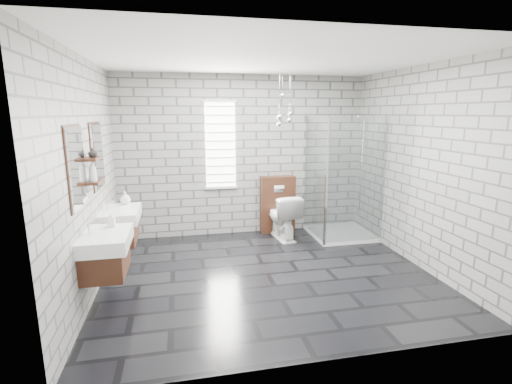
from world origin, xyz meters
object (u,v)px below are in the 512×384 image
object	(u,v)px
cistern_panel	(277,204)
shower_enclosure	(339,209)
vanity_left	(102,242)
vanity_right	(117,216)
toilet	(283,216)

from	to	relation	value
cistern_panel	shower_enclosure	xyz separation A→B (m)	(0.92, -0.52, 0.00)
vanity_left	cistern_panel	distance (m)	3.32
vanity_right	cistern_panel	bearing A→B (deg)	25.60
cistern_panel	toilet	size ratio (longest dim) A/B	1.32
toilet	vanity_right	bearing A→B (deg)	12.12
vanity_right	vanity_left	bearing A→B (deg)	-90.00
shower_enclosure	vanity_right	bearing A→B (deg)	-168.83
shower_enclosure	toilet	bearing A→B (deg)	169.82
toilet	cistern_panel	bearing A→B (deg)	-96.54
shower_enclosure	toilet	xyz separation A→B (m)	(-0.92, 0.17, -0.12)
vanity_right	cistern_panel	xyz separation A→B (m)	(2.48, 1.19, -0.26)
cistern_panel	shower_enclosure	distance (m)	1.06
vanity_left	toilet	size ratio (longest dim) A/B	2.07
cistern_panel	vanity_right	bearing A→B (deg)	-154.40
shower_enclosure	toilet	size ratio (longest dim) A/B	2.68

